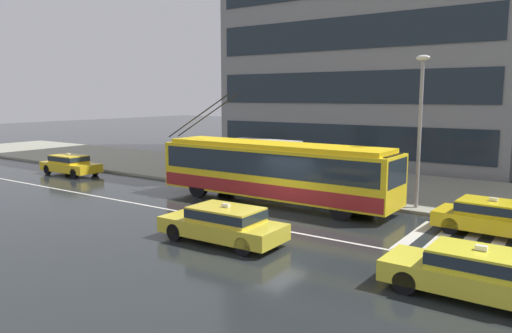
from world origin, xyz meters
name	(u,v)px	position (x,y,z in m)	size (l,w,h in m)	color
ground_plane	(270,219)	(0.00, 0.00, 0.00)	(160.00, 160.00, 0.00)	#212527
sidewalk_slab	(358,184)	(0.00, 9.24, 0.07)	(80.00, 10.00, 0.14)	gray
crosswalk_stripe_edge_near	(415,234)	(5.69, 1.12, 0.00)	(0.44, 4.40, 0.01)	beige
crosswalk_stripe_inner_a	(440,238)	(6.59, 1.12, 0.00)	(0.44, 4.40, 0.01)	beige
crosswalk_stripe_center	(467,243)	(7.49, 1.12, 0.00)	(0.44, 4.40, 0.01)	beige
crosswalk_stripe_inner_b	(496,247)	(8.39, 1.12, 0.00)	(0.44, 4.40, 0.01)	beige
lane_centre_line	(253,225)	(0.00, -1.20, 0.00)	(72.00, 0.14, 0.01)	silver
trolleybus	(274,170)	(-1.50, 2.64, 1.59)	(12.58, 2.64, 5.19)	yellow
taxi_ahead_of_bus	(496,217)	(8.10, 2.67, 0.70)	(4.35, 2.05, 1.39)	yellow
taxi_oncoming_far	(475,271)	(8.62, -3.76, 0.70)	(4.38, 1.81, 1.39)	yellow
taxi_oncoming_near	(224,223)	(0.47, -3.66, 0.70)	(4.53, 1.89, 1.39)	gold
taxi_far_behind	(70,164)	(-16.98, 2.25, 0.70)	(4.32, 1.76, 1.39)	yellow
bus_shelter	(265,151)	(-4.16, 5.85, 2.03)	(4.12, 1.70, 2.51)	gray
pedestrian_at_shelter	(353,164)	(1.12, 5.81, 1.73)	(1.56, 1.56, 1.94)	black
pedestrian_approaching_curb	(276,155)	(-4.12, 6.95, 1.69)	(1.14, 1.14, 2.00)	#2A2E46
pedestrian_walking_past	(386,163)	(2.42, 6.88, 1.73)	(1.49, 1.49, 1.98)	#4A473C
pedestrian_waiting_by_pole	(315,164)	(-0.36, 4.60, 1.75)	(1.47, 1.47, 2.00)	#1A2A2E
street_lamp	(420,119)	(4.55, 4.97, 4.08)	(0.60, 0.32, 6.66)	gray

